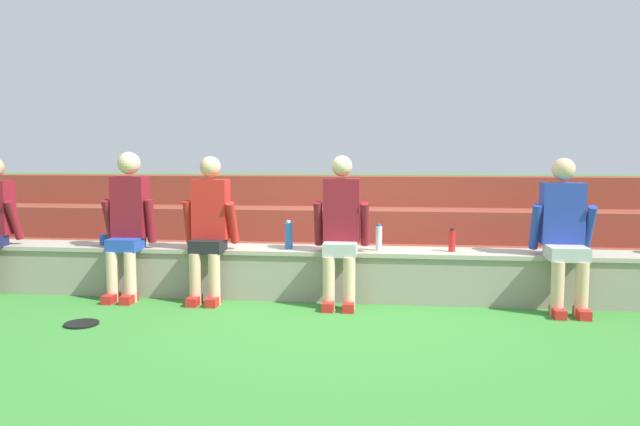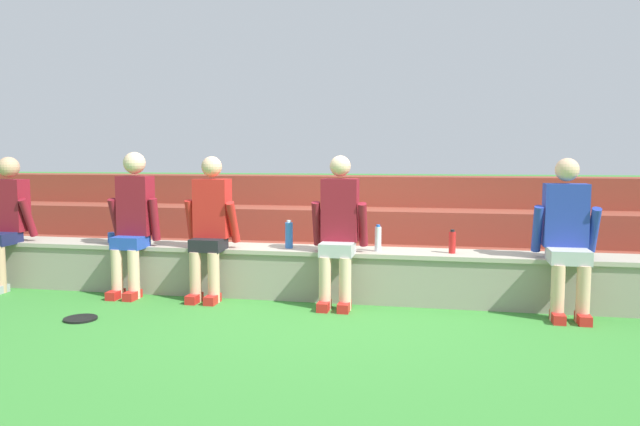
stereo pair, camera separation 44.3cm
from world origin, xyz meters
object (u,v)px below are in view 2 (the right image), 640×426
at_px(person_left_of_center, 133,219).
at_px(person_center, 210,224).
at_px(person_far_right, 567,233).
at_px(frisbee, 80,319).
at_px(person_right_of_center, 339,227).
at_px(person_far_left, 5,219).
at_px(water_bottle_center_gap, 452,242).
at_px(plastic_cup_right_end, 112,237).
at_px(water_bottle_mid_right, 378,239).
at_px(water_bottle_near_right, 289,235).

xyz_separation_m(person_left_of_center, person_center, (0.81, -0.01, -0.03)).
xyz_separation_m(person_far_right, frisbee, (-4.02, -0.98, -0.71)).
relative_size(person_center, person_right_of_center, 0.99).
distance_m(person_far_left, person_left_of_center, 1.44).
xyz_separation_m(person_far_left, person_center, (2.25, -0.02, -0.00)).
xyz_separation_m(person_far_left, frisbee, (1.46, -0.97, -0.71)).
bearing_deg(person_right_of_center, person_far_left, 179.64).
xyz_separation_m(water_bottle_center_gap, frisbee, (-3.06, -1.15, -0.57)).
height_order(person_far_left, frisbee, person_far_left).
relative_size(person_far_left, plastic_cup_right_end, 12.74).
bearing_deg(frisbee, water_bottle_mid_right, 25.41).
height_order(water_bottle_mid_right, frisbee, water_bottle_mid_right).
bearing_deg(person_far_left, plastic_cup_right_end, 9.74).
xyz_separation_m(plastic_cup_right_end, frisbee, (0.36, -1.16, -0.52)).
height_order(person_right_of_center, plastic_cup_right_end, person_right_of_center).
xyz_separation_m(water_bottle_near_right, plastic_cup_right_end, (-1.88, 0.00, -0.08)).
xyz_separation_m(water_bottle_near_right, water_bottle_center_gap, (1.55, -0.00, -0.03)).
xyz_separation_m(person_right_of_center, person_far_right, (1.98, 0.03, -0.00)).
distance_m(plastic_cup_right_end, frisbee, 1.32).
bearing_deg(frisbee, water_bottle_center_gap, 20.61).
bearing_deg(person_right_of_center, person_center, 179.78).
bearing_deg(plastic_cup_right_end, water_bottle_center_gap, -0.07).
relative_size(person_far_right, water_bottle_near_right, 4.97).
distance_m(person_far_left, person_far_right, 5.48).
relative_size(person_far_right, frisbee, 4.94).
relative_size(person_far_left, frisbee, 4.97).
height_order(person_far_right, water_bottle_near_right, person_far_right).
bearing_deg(person_far_left, water_bottle_mid_right, 2.45).
bearing_deg(plastic_cup_right_end, water_bottle_near_right, -0.06).
height_order(person_far_left, water_bottle_center_gap, person_far_left).
bearing_deg(person_left_of_center, frisbee, -88.80).
height_order(person_far_left, person_left_of_center, person_left_of_center).
distance_m(person_far_left, plastic_cup_right_end, 1.13).
height_order(person_far_left, person_center, person_center).
height_order(person_far_right, water_bottle_center_gap, person_far_right).
height_order(water_bottle_near_right, plastic_cup_right_end, water_bottle_near_right).
xyz_separation_m(water_bottle_near_right, frisbee, (-1.52, -1.15, -0.60)).
bearing_deg(person_left_of_center, person_right_of_center, -0.42).
relative_size(water_bottle_near_right, water_bottle_center_gap, 1.24).
xyz_separation_m(person_far_left, water_bottle_center_gap, (4.52, 0.18, -0.14)).
distance_m(person_center, water_bottle_mid_right, 1.61).
distance_m(person_right_of_center, water_bottle_center_gap, 1.05).
bearing_deg(person_far_right, person_left_of_center, -179.79).
bearing_deg(water_bottle_center_gap, frisbee, -159.39).
xyz_separation_m(person_left_of_center, plastic_cup_right_end, (-0.34, 0.20, -0.22)).
relative_size(person_center, plastic_cup_right_end, 12.79).
bearing_deg(person_left_of_center, water_bottle_mid_right, 4.09).
relative_size(person_left_of_center, frisbee, 5.15).
relative_size(water_bottle_mid_right, water_bottle_center_gap, 1.14).
distance_m(person_far_left, water_bottle_mid_right, 3.85).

